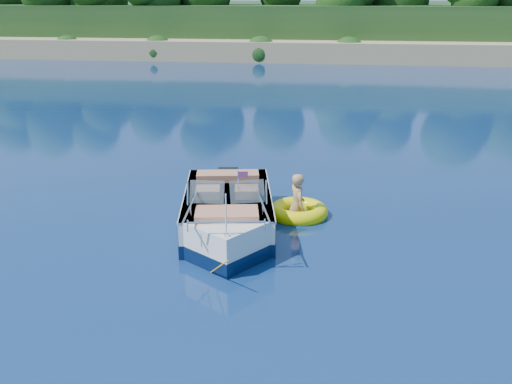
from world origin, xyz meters
The scene contains 5 objects.
ground centered at (0.00, 0.00, 0.00)m, with size 160.00×160.00×0.00m, color #0A1949.
shoreline centered at (0.00, 63.77, 0.98)m, with size 170.00×59.00×6.00m.
motorboat centered at (-1.42, 2.23, 0.33)m, with size 2.43×5.09×1.71m.
tow_tube centered at (-0.02, 3.37, 0.09)m, with size 1.68×1.68×0.36m.
boy centered at (-0.05, 3.29, 0.00)m, with size 0.56×0.37×1.53m, color tan.
Camera 1 is at (0.79, -8.68, 4.70)m, focal length 40.00 mm.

